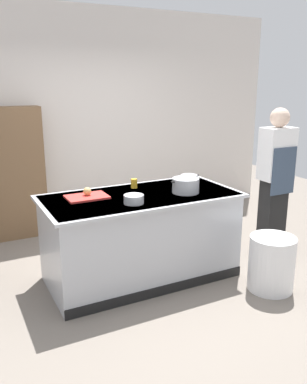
# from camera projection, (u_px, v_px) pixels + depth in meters

# --- Properties ---
(ground_plane) EXTENTS (10.00, 10.00, 0.00)m
(ground_plane) POSITION_uv_depth(u_px,v_px,m) (141.00, 276.00, 4.33)
(ground_plane) COLOR slate
(back_wall) EXTENTS (6.40, 0.12, 3.00)m
(back_wall) POSITION_uv_depth(u_px,v_px,m) (76.00, 118.00, 5.74)
(back_wall) COLOR silver
(back_wall) RESTS_ON ground_plane
(counter_island) EXTENTS (1.98, 0.98, 0.90)m
(counter_island) POSITION_uv_depth(u_px,v_px,m) (141.00, 235.00, 4.21)
(counter_island) COLOR #B7BABF
(counter_island) RESTS_ON ground_plane
(cutting_board) EXTENTS (0.40, 0.28, 0.02)m
(cutting_board) POSITION_uv_depth(u_px,v_px,m) (87.00, 197.00, 3.99)
(cutting_board) COLOR red
(cutting_board) RESTS_ON counter_island
(onion) EXTENTS (0.08, 0.08, 0.08)m
(onion) POSITION_uv_depth(u_px,v_px,m) (87.00, 191.00, 4.00)
(onion) COLOR tan
(onion) RESTS_ON cutting_board
(stock_pot) EXTENTS (0.34, 0.27, 0.15)m
(stock_pot) POSITION_uv_depth(u_px,v_px,m) (186.00, 185.00, 4.16)
(stock_pot) COLOR #B7BABF
(stock_pot) RESTS_ON counter_island
(sauce_pan) EXTENTS (0.25, 0.19, 0.10)m
(sauce_pan) POSITION_uv_depth(u_px,v_px,m) (189.00, 179.00, 4.51)
(sauce_pan) COLOR #99999E
(sauce_pan) RESTS_ON counter_island
(mixing_bowl) EXTENTS (0.19, 0.19, 0.08)m
(mixing_bowl) POSITION_uv_depth(u_px,v_px,m) (134.00, 199.00, 3.80)
(mixing_bowl) COLOR #B7BABF
(mixing_bowl) RESTS_ON counter_island
(juice_cup) EXTENTS (0.07, 0.07, 0.10)m
(juice_cup) POSITION_uv_depth(u_px,v_px,m) (134.00, 183.00, 4.34)
(juice_cup) COLOR yellow
(juice_cup) RESTS_ON counter_island
(trash_bin) EXTENTS (0.45, 0.45, 0.55)m
(trash_bin) POSITION_uv_depth(u_px,v_px,m) (271.00, 263.00, 4.01)
(trash_bin) COLOR white
(trash_bin) RESTS_ON ground_plane
(person_chef) EXTENTS (0.38, 0.25, 1.72)m
(person_chef) POSITION_uv_depth(u_px,v_px,m) (275.00, 178.00, 4.74)
(person_chef) COLOR black
(person_chef) RESTS_ON ground_plane
(bookshelf) EXTENTS (1.10, 0.31, 1.70)m
(bookshelf) POSITION_uv_depth(u_px,v_px,m) (0.00, 175.00, 5.15)
(bookshelf) COLOR brown
(bookshelf) RESTS_ON ground_plane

